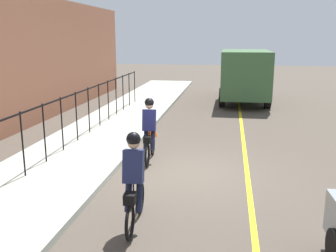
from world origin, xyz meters
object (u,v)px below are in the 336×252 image
(cyclist_lead, at_px, (149,130))
(box_truck_background, at_px, (244,73))
(traffic_cone_near, at_px, (152,127))
(cyclist_follow, at_px, (134,181))

(cyclist_lead, xyz_separation_m, box_truck_background, (10.98, -2.95, 0.64))
(box_truck_background, bearing_deg, cyclist_lead, 164.99)
(box_truck_background, height_order, traffic_cone_near, box_truck_background)
(cyclist_lead, xyz_separation_m, cyclist_follow, (-3.87, -0.53, 0.00))
(cyclist_lead, height_order, cyclist_follow, same)
(cyclist_follow, height_order, box_truck_background, box_truck_background)
(traffic_cone_near, bearing_deg, box_truck_background, -22.69)
(cyclist_lead, relative_size, cyclist_follow, 1.00)
(cyclist_follow, bearing_deg, cyclist_lead, 4.47)
(cyclist_lead, xyz_separation_m, traffic_cone_near, (2.76, 0.49, -0.58))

